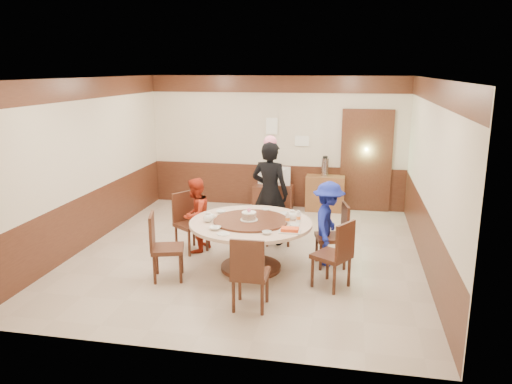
% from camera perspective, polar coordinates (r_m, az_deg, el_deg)
% --- Properties ---
extents(room, '(6.00, 6.04, 2.84)m').
position_cam_1_polar(room, '(7.95, -0.85, 0.36)').
color(room, '#C1AD9A').
rests_on(room, ground).
extents(banquet_table, '(1.81, 1.81, 0.78)m').
position_cam_1_polar(banquet_table, '(7.44, -0.59, -4.97)').
color(banquet_table, '#472316').
rests_on(banquet_table, ground).
extents(chair_0, '(0.54, 0.53, 0.97)m').
position_cam_1_polar(chair_0, '(7.74, 8.68, -6.18)').
color(chair_0, '#472316').
rests_on(chair_0, ground).
extents(chair_1, '(0.50, 0.51, 0.97)m').
position_cam_1_polar(chair_1, '(8.63, 2.52, -3.88)').
color(chair_1, '#472316').
rests_on(chair_1, ground).
extents(chair_2, '(0.62, 0.61, 0.97)m').
position_cam_1_polar(chair_2, '(8.33, -7.48, -4.66)').
color(chair_2, '#472316').
rests_on(chair_2, ground).
extents(chair_3, '(0.56, 0.55, 0.97)m').
position_cam_1_polar(chair_3, '(7.30, -10.19, -7.50)').
color(chair_3, '#472316').
rests_on(chair_3, ground).
extents(chair_4, '(0.44, 0.45, 0.97)m').
position_cam_1_polar(chair_4, '(6.35, -0.66, -10.64)').
color(chair_4, '#472316').
rests_on(chair_4, ground).
extents(chair_5, '(0.61, 0.61, 0.97)m').
position_cam_1_polar(chair_5, '(7.00, 8.73, -8.40)').
color(chair_5, '#472316').
rests_on(chair_5, ground).
extents(person_standing, '(0.73, 0.56, 1.78)m').
position_cam_1_polar(person_standing, '(8.47, 1.60, -0.11)').
color(person_standing, black).
rests_on(person_standing, ground).
extents(person_red, '(0.60, 0.69, 1.23)m').
position_cam_1_polar(person_red, '(8.21, -6.92, -2.64)').
color(person_red, '#AD2D17').
rests_on(person_red, ground).
extents(person_blue, '(0.54, 0.87, 1.30)m').
position_cam_1_polar(person_blue, '(7.68, 8.24, -3.59)').
color(person_blue, '#172497').
rests_on(person_blue, ground).
extents(birthday_cake, '(0.26, 0.26, 0.18)m').
position_cam_1_polar(birthday_cake, '(7.32, -0.81, -2.75)').
color(birthday_cake, white).
rests_on(birthday_cake, banquet_table).
extents(teapot_left, '(0.17, 0.15, 0.13)m').
position_cam_1_polar(teapot_left, '(7.36, -5.49, -2.98)').
color(teapot_left, white).
rests_on(teapot_left, banquet_table).
extents(teapot_right, '(0.17, 0.15, 0.13)m').
position_cam_1_polar(teapot_right, '(7.46, 4.19, -2.74)').
color(teapot_right, white).
rests_on(teapot_right, banquet_table).
extents(bowl_0, '(0.16, 0.16, 0.04)m').
position_cam_1_polar(bowl_0, '(7.81, -3.98, -2.27)').
color(bowl_0, white).
rests_on(bowl_0, banquet_table).
extents(bowl_1, '(0.13, 0.13, 0.04)m').
position_cam_1_polar(bowl_1, '(6.81, 1.25, -4.68)').
color(bowl_1, white).
rests_on(bowl_1, banquet_table).
extents(bowl_2, '(0.17, 0.17, 0.04)m').
position_cam_1_polar(bowl_2, '(7.03, -4.70, -4.14)').
color(bowl_2, white).
rests_on(bowl_2, banquet_table).
extents(bowl_3, '(0.15, 0.15, 0.05)m').
position_cam_1_polar(bowl_3, '(7.12, 4.43, -3.85)').
color(bowl_3, white).
rests_on(bowl_3, banquet_table).
extents(bowl_4, '(0.15, 0.15, 0.04)m').
position_cam_1_polar(bowl_4, '(7.60, -5.36, -2.75)').
color(bowl_4, white).
rests_on(bowl_4, banquet_table).
extents(bowl_5, '(0.13, 0.13, 0.04)m').
position_cam_1_polar(bowl_5, '(7.89, 1.12, -2.05)').
color(bowl_5, white).
rests_on(bowl_5, banquet_table).
extents(saucer_near, '(0.18, 0.18, 0.01)m').
position_cam_1_polar(saucer_near, '(6.82, -3.76, -4.80)').
color(saucer_near, white).
rests_on(saucer_near, banquet_table).
extents(saucer_far, '(0.18, 0.18, 0.01)m').
position_cam_1_polar(saucer_far, '(7.77, 3.40, -2.44)').
color(saucer_far, white).
rests_on(saucer_far, banquet_table).
extents(shrimp_platter, '(0.30, 0.20, 0.06)m').
position_cam_1_polar(shrimp_platter, '(6.90, 3.88, -4.39)').
color(shrimp_platter, white).
rests_on(shrimp_platter, banquet_table).
extents(bottle_0, '(0.06, 0.06, 0.16)m').
position_cam_1_polar(bottle_0, '(7.25, 3.64, -3.04)').
color(bottle_0, white).
rests_on(bottle_0, banquet_table).
extents(bottle_1, '(0.06, 0.06, 0.16)m').
position_cam_1_polar(bottle_1, '(7.33, 4.88, -2.87)').
color(bottle_1, white).
rests_on(bottle_1, banquet_table).
extents(tv_stand, '(0.85, 0.45, 0.50)m').
position_cam_1_polar(tv_stand, '(10.77, 1.96, -0.55)').
color(tv_stand, '#472316').
rests_on(tv_stand, ground).
extents(television, '(0.72, 0.16, 0.41)m').
position_cam_1_polar(television, '(10.66, 1.98, 1.82)').
color(television, gray).
rests_on(television, tv_stand).
extents(side_cabinet, '(0.80, 0.40, 0.75)m').
position_cam_1_polar(side_cabinet, '(10.65, 7.88, -0.14)').
color(side_cabinet, brown).
rests_on(side_cabinet, ground).
extents(thermos, '(0.15, 0.15, 0.38)m').
position_cam_1_polar(thermos, '(10.53, 7.89, 2.84)').
color(thermos, silver).
rests_on(thermos, side_cabinet).
extents(notice_left, '(0.25, 0.00, 0.35)m').
position_cam_1_polar(notice_left, '(10.70, 1.81, 7.54)').
color(notice_left, white).
rests_on(notice_left, room).
extents(notice_right, '(0.30, 0.00, 0.22)m').
position_cam_1_polar(notice_right, '(10.66, 5.26, 5.83)').
color(notice_right, white).
rests_on(notice_right, room).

